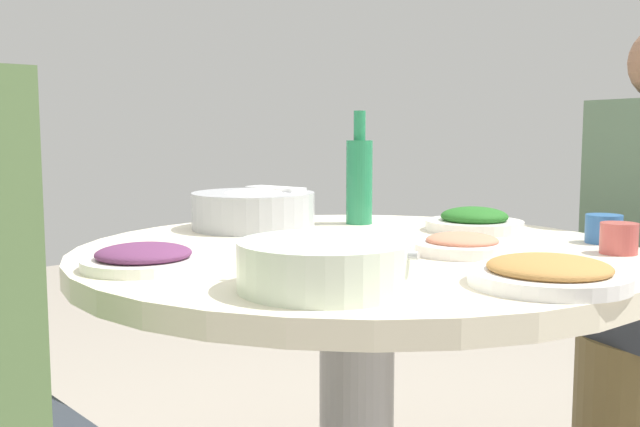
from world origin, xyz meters
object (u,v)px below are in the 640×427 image
dish_tofu_braise (549,273)px  tea_cup_far (619,238)px  dish_shrimp (462,245)px  rice_bowl (253,209)px  round_dining_table (357,318)px  soup_bowl (325,266)px  dish_greens (474,221)px  dish_eggplant (144,258)px  tea_cup_near (604,229)px  green_bottle (359,179)px

dish_tofu_braise → tea_cup_far: (-0.05, 0.35, 0.01)m
dish_shrimp → rice_bowl: bearing=-173.3°
round_dining_table → soup_bowl: bearing=-54.0°
round_dining_table → soup_bowl: (0.23, -0.31, 0.18)m
soup_bowl → dish_shrimp: (-0.05, 0.41, -0.02)m
dish_greens → dish_eggplant: bearing=-98.9°
dish_greens → tea_cup_near: 0.29m
green_bottle → dish_shrimp: bearing=-22.5°
rice_bowl → green_bottle: green_bottle is taller
round_dining_table → dish_greens: bearing=86.3°
dish_tofu_braise → tea_cup_near: 0.48m
round_dining_table → dish_eggplant: bearing=-103.4°
dish_shrimp → dish_tofu_braise: bearing=-29.9°
soup_bowl → dish_tofu_braise: size_ratio=1.14×
tea_cup_near → tea_cup_far: same height
dish_eggplant → dish_shrimp: bearing=61.1°
round_dining_table → rice_bowl: (-0.36, 0.03, 0.19)m
dish_tofu_braise → dish_greens: bearing=134.6°
round_dining_table → rice_bowl: 0.41m
dish_eggplant → soup_bowl: bearing=17.8°
round_dining_table → green_bottle: green_bottle is taller
dish_greens → dish_shrimp: 0.32m
dish_shrimp → dish_tofu_braise: (0.26, -0.15, 0.00)m
soup_bowl → dish_eggplant: bearing=-162.2°
dish_shrimp → dish_tofu_braise: 0.30m
dish_tofu_braise → tea_cup_near: (-0.13, 0.46, 0.01)m
tea_cup_near → dish_tofu_braise: bearing=-74.4°
round_dining_table → rice_bowl: rice_bowl is taller
dish_eggplant → dish_tofu_braise: dish_tofu_braise is taller
soup_bowl → dish_shrimp: size_ratio=1.38×
green_bottle → tea_cup_far: bearing=2.3°
dish_shrimp → tea_cup_near: bearing=67.3°
green_bottle → tea_cup_near: (0.56, 0.13, -0.08)m
dish_greens → tea_cup_near: size_ratio=3.04×
dish_eggplant → green_bottle: 0.71m
green_bottle → tea_cup_far: green_bottle is taller
dish_eggplant → tea_cup_near: bearing=63.3°
dish_eggplant → tea_cup_near: 0.92m
soup_bowl → tea_cup_near: (0.09, 0.72, -0.00)m
soup_bowl → tea_cup_far: bearing=75.0°
dish_shrimp → green_bottle: green_bottle is taller
green_bottle → tea_cup_far: size_ratio=4.02×
rice_bowl → dish_greens: rice_bowl is taller
round_dining_table → green_bottle: bearing=132.4°
dish_shrimp → dish_tofu_braise: size_ratio=0.82×
tea_cup_far → green_bottle: bearing=-177.7°
tea_cup_near → tea_cup_far: size_ratio=1.07×
soup_bowl → dish_shrimp: 0.41m
rice_bowl → dish_shrimp: bearing=6.7°
rice_bowl → dish_shrimp: (0.55, 0.06, -0.03)m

